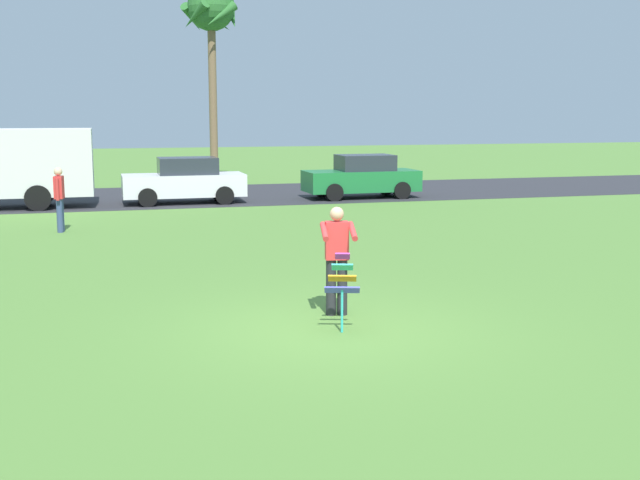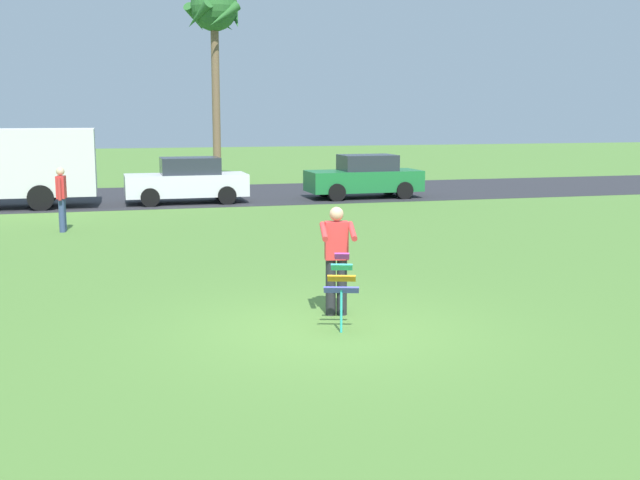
% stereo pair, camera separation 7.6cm
% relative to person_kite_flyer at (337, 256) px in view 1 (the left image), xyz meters
% --- Properties ---
extents(ground_plane, '(120.00, 120.00, 0.00)m').
position_rel_person_kite_flyer_xyz_m(ground_plane, '(-0.31, -0.72, -0.95)').
color(ground_plane, '#568438').
extents(road_strip, '(120.00, 8.00, 0.01)m').
position_rel_person_kite_flyer_xyz_m(road_strip, '(-0.31, 18.68, -0.95)').
color(road_strip, '#2D2D33').
rests_on(road_strip, ground).
extents(person_kite_flyer, '(0.63, 0.72, 1.73)m').
position_rel_person_kite_flyer_xyz_m(person_kite_flyer, '(0.00, 0.00, 0.00)').
color(person_kite_flyer, '#26262B').
rests_on(person_kite_flyer, ground).
extents(kite_held, '(0.54, 0.71, 1.11)m').
position_rel_person_kite_flyer_xyz_m(kite_held, '(-0.16, -0.83, -0.21)').
color(kite_held, '#D83399').
rests_on(kite_held, ground).
extents(parked_truck_white_box, '(6.71, 2.16, 2.62)m').
position_rel_person_kite_flyer_xyz_m(parked_truck_white_box, '(-6.72, 16.28, 0.46)').
color(parked_truck_white_box, silver).
rests_on(parked_truck_white_box, ground).
extents(parked_car_white, '(4.21, 1.86, 1.60)m').
position_rel_person_kite_flyer_xyz_m(parked_car_white, '(-0.73, 16.28, -0.18)').
color(parked_car_white, white).
rests_on(parked_car_white, ground).
extents(parked_car_green, '(4.24, 1.90, 1.60)m').
position_rel_person_kite_flyer_xyz_m(parked_car_green, '(5.80, 16.28, -0.18)').
color(parked_car_green, '#1E7238').
rests_on(parked_car_green, ground).
extents(palm_tree_right_near, '(2.58, 2.71, 8.80)m').
position_rel_person_kite_flyer_xyz_m(palm_tree_right_near, '(1.46, 24.62, 6.41)').
color(palm_tree_right_near, brown).
rests_on(palm_tree_right_near, ground).
extents(person_walker_far, '(0.27, 0.57, 1.73)m').
position_rel_person_kite_flyer_xyz_m(person_walker_far, '(-4.63, 10.38, -0.02)').
color(person_walker_far, '#384772').
rests_on(person_walker_far, ground).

